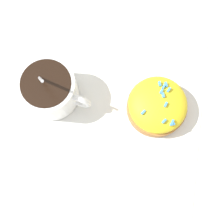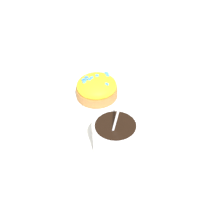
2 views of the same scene
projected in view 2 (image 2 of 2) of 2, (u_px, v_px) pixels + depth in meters
name	position (u px, v px, depth m)	size (l,w,h in m)	color
ground_plane	(108.00, 120.00, 0.64)	(3.00, 3.00, 0.00)	silver
paper_napkin	(108.00, 120.00, 0.64)	(0.32, 0.33, 0.00)	white
coffee_cup	(117.00, 136.00, 0.56)	(0.11, 0.08, 0.12)	white
frosted_pastry	(97.00, 88.00, 0.68)	(0.09, 0.09, 0.05)	#B2753D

